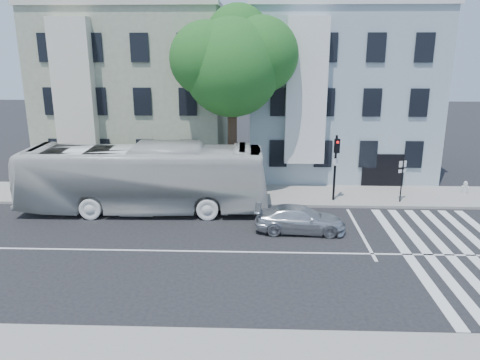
{
  "coord_description": "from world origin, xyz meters",
  "views": [
    {
      "loc": [
        1.44,
        -18.77,
        8.63
      ],
      "look_at": [
        0.65,
        3.07,
        2.4
      ],
      "focal_mm": 35.0,
      "sensor_mm": 36.0,
      "label": 1
    }
  ],
  "objects_px": {
    "bus": "(144,178)",
    "sedan": "(300,219)",
    "traffic_signal": "(336,160)",
    "fire_hydrant": "(465,187)"
  },
  "relations": [
    {
      "from": "bus",
      "to": "traffic_signal",
      "type": "relative_size",
      "value": 3.38
    },
    {
      "from": "traffic_signal",
      "to": "fire_hydrant",
      "type": "bearing_deg",
      "value": -11.62
    },
    {
      "from": "bus",
      "to": "fire_hydrant",
      "type": "relative_size",
      "value": 17.63
    },
    {
      "from": "sedan",
      "to": "traffic_signal",
      "type": "xyz_separation_m",
      "value": [
        2.32,
        4.4,
        1.9
      ]
    },
    {
      "from": "sedan",
      "to": "fire_hydrant",
      "type": "distance_m",
      "value": 12.07
    },
    {
      "from": "bus",
      "to": "fire_hydrant",
      "type": "bearing_deg",
      "value": -80.98
    },
    {
      "from": "traffic_signal",
      "to": "bus",
      "type": "bearing_deg",
      "value": 165.77
    },
    {
      "from": "bus",
      "to": "sedan",
      "type": "xyz_separation_m",
      "value": [
        8.16,
        -2.72,
        -1.22
      ]
    },
    {
      "from": "bus",
      "to": "traffic_signal",
      "type": "bearing_deg",
      "value": -82.12
    },
    {
      "from": "bus",
      "to": "sedan",
      "type": "bearing_deg",
      "value": -109.65
    }
  ]
}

